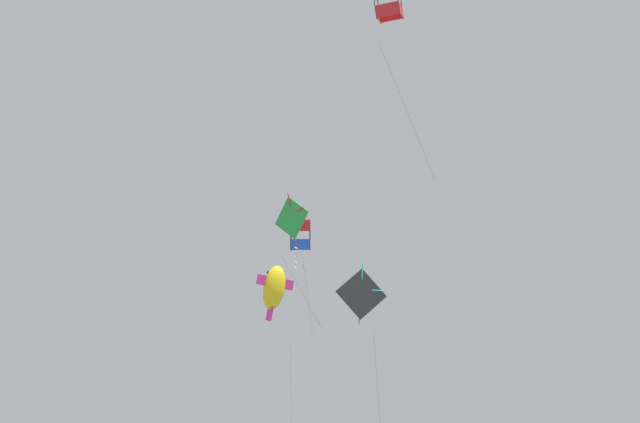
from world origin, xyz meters
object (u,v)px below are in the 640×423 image
object	(u,v)px
kite_diamond_far_centre	(292,218)
kite_fish_near_right	(274,288)
kite_box_low_drifter	(300,235)
kite_box_highest	(388,1)
kite_diamond_mid_left	(361,295)

from	to	relation	value
kite_diamond_far_centre	kite_fish_near_right	size ratio (longest dim) A/B	0.86
kite_box_low_drifter	kite_box_highest	bearing A→B (deg)	-73.65
kite_box_low_drifter	kite_fish_near_right	bearing A→B (deg)	-104.56
kite_box_low_drifter	kite_fish_near_right	size ratio (longest dim) A/B	0.87
kite_diamond_far_centre	kite_box_highest	size ratio (longest dim) A/B	0.71
kite_diamond_mid_left	kite_fish_near_right	world-z (taller)	kite_fish_near_right
kite_box_highest	kite_diamond_mid_left	size ratio (longest dim) A/B	0.83
kite_diamond_mid_left	kite_box_low_drifter	bearing A→B (deg)	94.12
kite_box_highest	kite_fish_near_right	world-z (taller)	kite_box_highest
kite_diamond_far_centre	kite_box_highest	distance (m)	12.54
kite_diamond_far_centre	kite_diamond_mid_left	size ratio (longest dim) A/B	0.59
kite_box_low_drifter	kite_fish_near_right	distance (m)	6.51
kite_box_highest	kite_diamond_mid_left	xyz separation A→B (m)	(-6.78, -4.28, -9.89)
kite_diamond_far_centre	kite_fish_near_right	distance (m)	4.46
kite_diamond_far_centre	kite_diamond_mid_left	distance (m)	7.14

